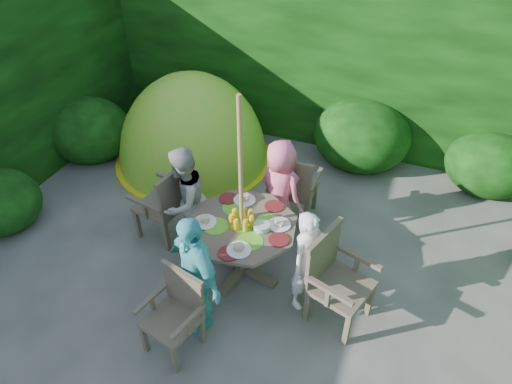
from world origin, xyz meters
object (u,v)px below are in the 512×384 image
at_px(parasol_pole, 241,195).
at_px(child_front, 194,273).
at_px(garden_chair_left, 166,202).
at_px(child_left, 184,201).
at_px(garden_chair_right, 335,278).
at_px(garden_chair_front, 176,311).
at_px(garden_chair_back, 293,187).
at_px(patio_table, 243,232).
at_px(child_back, 280,190).
at_px(dome_tent, 194,159).
at_px(child_right, 308,261).

height_order(parasol_pole, child_front, parasol_pole).
relative_size(garden_chair_left, child_left, 0.73).
bearing_deg(garden_chair_left, garden_chair_right, 88.18).
distance_m(parasol_pole, garden_chair_right, 1.23).
bearing_deg(child_left, parasol_pole, 83.09).
distance_m(garden_chair_front, child_front, 0.39).
xyz_separation_m(garden_chair_right, child_left, (-1.86, 0.35, 0.14)).
xyz_separation_m(garden_chair_left, garden_chair_back, (1.30, 0.86, -0.01)).
height_order(garden_chair_back, child_front, child_front).
relative_size(garden_chair_right, garden_chair_front, 1.18).
bearing_deg(child_front, garden_chair_back, 108.85).
xyz_separation_m(patio_table, garden_chair_right, (1.07, -0.20, -0.07)).
xyz_separation_m(garden_chair_front, child_front, (0.06, 0.30, 0.24)).
bearing_deg(garden_chair_back, child_back, 74.74).
bearing_deg(garden_chair_back, garden_chair_front, 77.73).
relative_size(garden_chair_back, child_front, 0.70).
xyz_separation_m(garden_chair_back, dome_tent, (-1.84, 0.75, -0.51)).
distance_m(child_left, child_back, 1.13).
distance_m(patio_table, child_left, 0.81).
xyz_separation_m(garden_chair_front, dome_tent, (-1.40, 2.91, -0.45)).
relative_size(garden_chair_left, child_front, 0.71).
xyz_separation_m(patio_table, garden_chair_left, (-1.08, 0.21, -0.08)).
bearing_deg(garden_chair_left, child_front, 51.70).
height_order(parasol_pole, child_right, parasol_pole).
bearing_deg(patio_table, garden_chair_back, 78.31).
relative_size(garden_chair_back, child_right, 0.80).
distance_m(patio_table, parasol_pole, 0.50).
relative_size(parasol_pole, garden_chair_front, 2.62).
distance_m(child_right, child_left, 1.60).
xyz_separation_m(garden_chair_left, child_back, (1.23, 0.57, 0.13)).
relative_size(garden_chair_front, child_back, 0.64).
height_order(patio_table, child_back, child_back).
bearing_deg(parasol_pole, dome_tent, 131.42).
bearing_deg(child_left, child_right, 83.09).
xyz_separation_m(parasol_pole, dome_tent, (-1.61, 1.82, -1.10)).
distance_m(garden_chair_right, garden_chair_back, 1.53).
relative_size(garden_chair_right, garden_chair_back, 1.04).
relative_size(patio_table, garden_chair_left, 1.47).
bearing_deg(dome_tent, garden_chair_right, -31.64).
distance_m(garden_chair_left, garden_chair_back, 1.56).
distance_m(patio_table, garden_chair_front, 1.12).
relative_size(patio_table, garden_chair_back, 1.50).
height_order(garden_chair_left, child_back, child_back).
relative_size(garden_chair_left, garden_chair_front, 1.17).
height_order(garden_chair_back, child_right, child_right).
bearing_deg(garden_chair_back, child_front, 77.58).
relative_size(parasol_pole, child_back, 1.69).
xyz_separation_m(garden_chair_left, dome_tent, (-0.54, 1.61, -0.52)).
relative_size(child_right, child_front, 0.87).
height_order(parasol_pole, garden_chair_right, parasol_pole).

